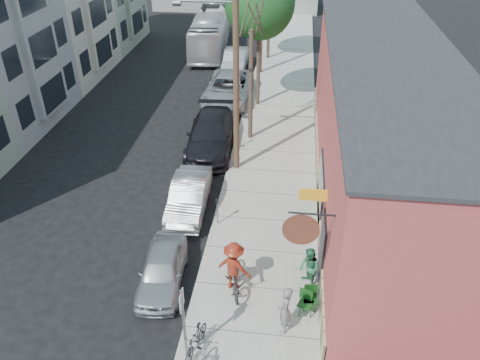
# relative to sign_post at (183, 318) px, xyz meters

# --- Properties ---
(ground) EXTENTS (120.00, 120.00, 0.00)m
(ground) POSITION_rel_sign_post_xyz_m (-2.35, 5.07, -1.83)
(ground) COLOR black
(sidewalk) EXTENTS (4.50, 58.00, 0.15)m
(sidewalk) POSITION_rel_sign_post_xyz_m (1.90, 16.07, -1.76)
(sidewalk) COLOR #ABAB9E
(sidewalk) RESTS_ON ground
(cafe_building) EXTENTS (6.60, 20.20, 6.61)m
(cafe_building) POSITION_rel_sign_post_xyz_m (6.64, 10.06, 1.47)
(cafe_building) COLOR #B24442
(cafe_building) RESTS_ON ground
(apartment_row) EXTENTS (6.30, 32.00, 9.00)m
(apartment_row) POSITION_rel_sign_post_xyz_m (-14.20, 19.07, 2.67)
(apartment_row) COLOR gray
(apartment_row) RESTS_ON ground
(sign_post) EXTENTS (0.07, 0.45, 2.80)m
(sign_post) POSITION_rel_sign_post_xyz_m (0.00, 0.00, 0.00)
(sign_post) COLOR slate
(sign_post) RESTS_ON sidewalk
(parking_meter_near) EXTENTS (0.14, 0.14, 1.24)m
(parking_meter_near) POSITION_rel_sign_post_xyz_m (-0.10, 6.55, -0.85)
(parking_meter_near) COLOR slate
(parking_meter_near) RESTS_ON sidewalk
(parking_meter_far) EXTENTS (0.14, 0.14, 1.24)m
(parking_meter_far) POSITION_rel_sign_post_xyz_m (-0.10, 13.19, -0.85)
(parking_meter_far) COLOR slate
(parking_meter_far) RESTS_ON sidewalk
(utility_pole_near) EXTENTS (3.57, 0.28, 10.00)m
(utility_pole_near) POSITION_rel_sign_post_xyz_m (0.04, 11.22, 3.58)
(utility_pole_near) COLOR #503A28
(utility_pole_near) RESTS_ON sidewalk
(utility_pole_far) EXTENTS (1.80, 0.28, 10.00)m
(utility_pole_far) POSITION_rel_sign_post_xyz_m (0.10, 25.10, 3.51)
(utility_pole_far) COLOR #503A28
(utility_pole_far) RESTS_ON sidewalk
(tree_bare) EXTENTS (0.24, 0.24, 6.01)m
(tree_bare) POSITION_rel_sign_post_xyz_m (0.45, 14.54, 1.32)
(tree_bare) COLOR #44392C
(tree_bare) RESTS_ON sidewalk
(tree_leafy_mid) EXTENTS (4.08, 4.08, 8.24)m
(tree_leafy_mid) POSITION_rel_sign_post_xyz_m (0.45, 19.22, 4.50)
(tree_leafy_mid) COLOR #44392C
(tree_leafy_mid) RESTS_ON sidewalk
(patio_chair_a) EXTENTS (0.54, 0.54, 0.88)m
(patio_chair_a) POSITION_rel_sign_post_xyz_m (3.75, 2.36, -1.24)
(patio_chair_a) COLOR #124114
(patio_chair_a) RESTS_ON sidewalk
(patio_chair_b) EXTENTS (0.65, 0.65, 0.88)m
(patio_chair_b) POSITION_rel_sign_post_xyz_m (3.59, 2.12, -1.24)
(patio_chair_b) COLOR #124114
(patio_chair_b) RESTS_ON sidewalk
(patron_grey) EXTENTS (0.46, 0.68, 1.80)m
(patron_grey) POSITION_rel_sign_post_xyz_m (2.91, 1.34, -0.78)
(patron_grey) COLOR slate
(patron_grey) RESTS_ON sidewalk
(patron_green) EXTENTS (0.90, 0.99, 1.66)m
(patron_green) POSITION_rel_sign_post_xyz_m (3.67, 3.40, -0.85)
(patron_green) COLOR #2C6E47
(patron_green) RESTS_ON sidewalk
(cyclist) EXTENTS (1.45, 1.13, 1.97)m
(cyclist) POSITION_rel_sign_post_xyz_m (1.07, 3.01, -0.70)
(cyclist) COLOR maroon
(cyclist) RESTS_ON sidewalk
(cyclist_bike) EXTENTS (1.27, 2.29, 1.14)m
(cyclist_bike) POSITION_rel_sign_post_xyz_m (1.07, 3.01, -1.11)
(cyclist_bike) COLOR black
(cyclist_bike) RESTS_ON sidewalk
(parked_bike_a) EXTENTS (0.78, 1.59, 0.92)m
(parked_bike_a) POSITION_rel_sign_post_xyz_m (0.26, 0.22, -1.22)
(parked_bike_a) COLOR black
(parked_bike_a) RESTS_ON sidewalk
(car_0) EXTENTS (1.84, 3.90, 1.29)m
(car_0) POSITION_rel_sign_post_xyz_m (-1.55, 3.07, -1.19)
(car_0) COLOR #A6A9AE
(car_0) RESTS_ON ground
(car_1) EXTENTS (1.68, 4.37, 1.42)m
(car_1) POSITION_rel_sign_post_xyz_m (-1.55, 7.62, -1.12)
(car_1) COLOR #AEB2B6
(car_1) RESTS_ON ground
(car_2) EXTENTS (2.74, 6.01, 1.70)m
(car_2) POSITION_rel_sign_post_xyz_m (-1.55, 13.21, -0.98)
(car_2) COLOR black
(car_2) RESTS_ON ground
(car_3) EXTENTS (2.98, 6.22, 1.71)m
(car_3) POSITION_rel_sign_post_xyz_m (-1.55, 19.73, -0.98)
(car_3) COLOR #A9AEB1
(car_3) RESTS_ON ground
(car_4) EXTENTS (1.75, 4.77, 1.56)m
(car_4) POSITION_rel_sign_post_xyz_m (-1.85, 25.68, -1.05)
(car_4) COLOR gray
(car_4) RESTS_ON ground
(bus) EXTENTS (3.32, 11.08, 3.04)m
(bus) POSITION_rel_sign_post_xyz_m (-4.59, 30.57, -0.31)
(bus) COLOR white
(bus) RESTS_ON ground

